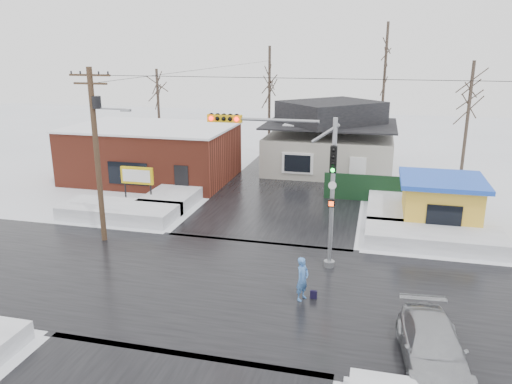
% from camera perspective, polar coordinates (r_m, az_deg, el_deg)
% --- Properties ---
extents(ground, '(120.00, 120.00, 0.00)m').
position_cam_1_polar(ground, '(21.94, -3.13, -10.67)').
color(ground, white).
rests_on(ground, ground).
extents(road_ns, '(10.00, 120.00, 0.02)m').
position_cam_1_polar(road_ns, '(21.93, -3.13, -10.65)').
color(road_ns, black).
rests_on(road_ns, ground).
extents(road_ew, '(120.00, 10.00, 0.02)m').
position_cam_1_polar(road_ew, '(21.93, -3.13, -10.65)').
color(road_ew, black).
rests_on(road_ew, ground).
extents(snowbank_nw, '(7.00, 3.00, 0.80)m').
position_cam_1_polar(snowbank_nw, '(31.14, -15.32, -2.13)').
color(snowbank_nw, white).
rests_on(snowbank_nw, ground).
extents(snowbank_ne, '(7.00, 3.00, 0.80)m').
position_cam_1_polar(snowbank_ne, '(27.56, 19.68, -4.95)').
color(snowbank_ne, white).
rests_on(snowbank_ne, ground).
extents(snowbank_nside_w, '(3.00, 8.00, 0.80)m').
position_cam_1_polar(snowbank_nside_w, '(34.58, -8.44, 0.12)').
color(snowbank_nside_w, white).
rests_on(snowbank_nside_w, ground).
extents(snowbank_nside_e, '(3.00, 8.00, 0.80)m').
position_cam_1_polar(snowbank_nside_e, '(32.13, 15.36, -1.57)').
color(snowbank_nside_e, white).
rests_on(snowbank_nside_e, ground).
extents(traffic_signal, '(6.05, 0.68, 7.00)m').
position_cam_1_polar(traffic_signal, '(22.55, 4.84, 2.38)').
color(traffic_signal, gray).
rests_on(traffic_signal, ground).
extents(utility_pole, '(3.15, 0.44, 9.00)m').
position_cam_1_polar(utility_pole, '(26.53, -17.68, 5.05)').
color(utility_pole, '#382619').
rests_on(utility_pole, ground).
extents(brick_building, '(12.20, 8.20, 4.12)m').
position_cam_1_polar(brick_building, '(39.32, -11.77, 4.43)').
color(brick_building, maroon).
rests_on(brick_building, ground).
extents(marquee_sign, '(2.20, 0.21, 2.55)m').
position_cam_1_polar(marquee_sign, '(32.82, -13.44, 1.71)').
color(marquee_sign, black).
rests_on(marquee_sign, ground).
extents(house, '(10.40, 8.40, 5.76)m').
position_cam_1_polar(house, '(41.49, 8.46, 5.97)').
color(house, '#A9A498').
rests_on(house, ground).
extents(kiosk, '(4.60, 4.60, 2.88)m').
position_cam_1_polar(kiosk, '(30.10, 20.32, -1.09)').
color(kiosk, gold).
rests_on(kiosk, ground).
extents(fence, '(8.00, 0.12, 1.80)m').
position_cam_1_polar(fence, '(33.89, 14.53, 0.31)').
color(fence, black).
rests_on(fence, ground).
extents(tree_far_left, '(3.00, 3.00, 10.00)m').
position_cam_1_polar(tree_far_left, '(45.77, 1.56, 13.82)').
color(tree_far_left, '#332821').
rests_on(tree_far_left, ground).
extents(tree_far_mid, '(3.00, 3.00, 12.00)m').
position_cam_1_polar(tree_far_mid, '(46.66, 14.67, 15.32)').
color(tree_far_mid, '#332821').
rests_on(tree_far_mid, ground).
extents(tree_far_right, '(3.00, 3.00, 9.00)m').
position_cam_1_polar(tree_far_right, '(39.24, 23.38, 10.95)').
color(tree_far_right, '#332821').
rests_on(tree_far_right, ground).
extents(tree_far_west, '(3.00, 3.00, 8.00)m').
position_cam_1_polar(tree_far_west, '(47.18, -11.21, 11.67)').
color(tree_far_west, '#332821').
rests_on(tree_far_west, ground).
extents(pedestrian, '(0.67, 0.79, 1.83)m').
position_cam_1_polar(pedestrian, '(20.51, 5.33, -9.89)').
color(pedestrian, '#4477C0').
rests_on(pedestrian, ground).
extents(car, '(2.34, 4.88, 1.37)m').
position_cam_1_polar(car, '(17.63, 19.54, -16.42)').
color(car, '#A3A5AA').
rests_on(car, ground).
extents(shopping_bag, '(0.28, 0.13, 0.35)m').
position_cam_1_polar(shopping_bag, '(20.94, 6.59, -11.62)').
color(shopping_bag, black).
rests_on(shopping_bag, ground).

